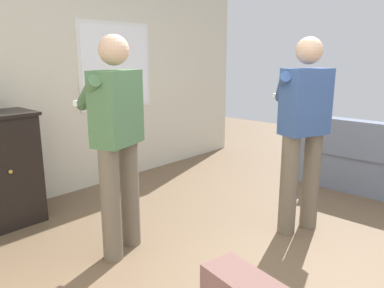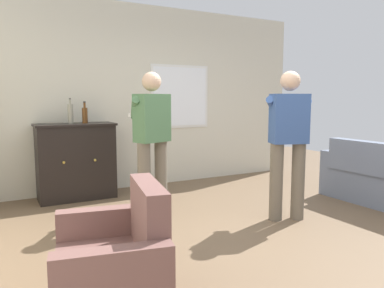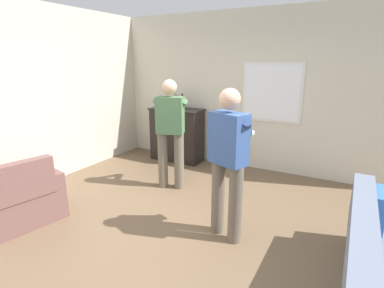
% 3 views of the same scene
% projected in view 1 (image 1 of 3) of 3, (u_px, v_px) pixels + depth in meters
% --- Properties ---
extents(ground, '(10.40, 10.40, 0.00)m').
position_uv_depth(ground, '(289.00, 265.00, 2.80)').
color(ground, brown).
extents(wall_back_with_window, '(5.20, 0.15, 2.80)m').
position_uv_depth(wall_back_with_window, '(83.00, 67.00, 4.23)').
color(wall_back_with_window, beige).
rests_on(wall_back_with_window, ground).
extents(person_standing_left, '(0.53, 0.52, 1.68)m').
position_uv_depth(person_standing_left, '(117.00, 137.00, 2.81)').
color(person_standing_left, '#6B6051').
rests_on(person_standing_left, ground).
extents(person_standing_right, '(0.52, 0.52, 1.68)m').
position_uv_depth(person_standing_right, '(303.00, 127.00, 3.17)').
color(person_standing_right, '#6B6051').
rests_on(person_standing_right, ground).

